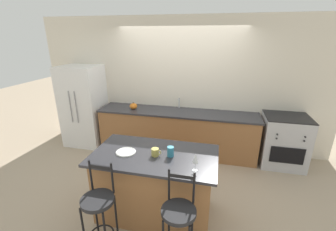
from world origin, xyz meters
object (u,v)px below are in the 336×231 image
object	(u,v)px
wine_glass	(195,159)
coffee_mug	(155,152)
bar_stool_far	(179,220)
dinner_plate	(126,152)
refrigerator	(84,106)
tumbler_cup	(171,152)
oven_range	(283,141)
bar_stool_near	(99,208)
pumpkin_decoration	(133,106)

from	to	relation	value
wine_glass	coffee_mug	distance (m)	0.57
bar_stool_far	coffee_mug	distance (m)	0.83
dinner_plate	refrigerator	bearing A→B (deg)	134.28
coffee_mug	tumbler_cup	distance (m)	0.19
bar_stool_far	tumbler_cup	size ratio (longest dim) A/B	8.54
refrigerator	oven_range	distance (m)	4.11
oven_range	bar_stool_near	distance (m)	3.43
bar_stool_near	dinner_plate	world-z (taller)	bar_stool_near
tumbler_cup	dinner_plate	bearing A→B (deg)	-175.70
tumbler_cup	bar_stool_far	bearing A→B (deg)	-70.37
tumbler_cup	wine_glass	bearing A→B (deg)	-36.55
refrigerator	dinner_plate	world-z (taller)	refrigerator
refrigerator	bar_stool_far	distance (m)	3.51
coffee_mug	pumpkin_decoration	xyz separation A→B (m)	(-0.98, 1.76, -0.01)
refrigerator	pumpkin_decoration	world-z (taller)	refrigerator
refrigerator	coffee_mug	bearing A→B (deg)	-39.80
bar_stool_far	wine_glass	xyz separation A→B (m)	(0.11, 0.39, 0.49)
bar_stool_near	dinner_plate	size ratio (longest dim) A/B	4.25
refrigerator	wine_glass	size ratio (longest dim) A/B	8.23
bar_stool_far	coffee_mug	size ratio (longest dim) A/B	8.54
tumbler_cup	pumpkin_decoration	distance (m)	2.09
bar_stool_near	wine_glass	distance (m)	1.17
oven_range	refrigerator	bearing A→B (deg)	-179.87
tumbler_cup	pumpkin_decoration	size ratio (longest dim) A/B	0.81
bar_stool_far	dinner_plate	bearing A→B (deg)	143.54
dinner_plate	coffee_mug	bearing A→B (deg)	2.16
refrigerator	pumpkin_decoration	distance (m)	1.17
wine_glass	refrigerator	bearing A→B (deg)	143.05
oven_range	tumbler_cup	distance (m)	2.55
coffee_mug	tumbler_cup	world-z (taller)	tumbler_cup
bar_stool_near	oven_range	bearing A→B (deg)	45.36
dinner_plate	coffee_mug	world-z (taller)	coffee_mug
refrigerator	pumpkin_decoration	xyz separation A→B (m)	(1.17, -0.02, 0.09)
wine_glass	tumbler_cup	xyz separation A→B (m)	(-0.33, 0.25, -0.09)
coffee_mug	bar_stool_near	bearing A→B (deg)	-125.30
wine_glass	pumpkin_decoration	bearing A→B (deg)	127.09
dinner_plate	tumbler_cup	distance (m)	0.58
wine_glass	tumbler_cup	size ratio (longest dim) A/B	1.67
refrigerator	coffee_mug	world-z (taller)	refrigerator
pumpkin_decoration	wine_glass	bearing A→B (deg)	-52.91
bar_stool_near	pumpkin_decoration	xyz separation A→B (m)	(-0.52, 2.41, 0.38)
wine_glass	tumbler_cup	bearing A→B (deg)	143.45
bar_stool_near	dinner_plate	distance (m)	0.72
dinner_plate	tumbler_cup	xyz separation A→B (m)	(0.58, 0.04, 0.05)
bar_stool_far	tumbler_cup	xyz separation A→B (m)	(-0.23, 0.64, 0.41)
coffee_mug	wine_glass	bearing A→B (deg)	-22.72
bar_stool_far	refrigerator	bearing A→B (deg)	136.90
dinner_plate	pumpkin_decoration	world-z (taller)	pumpkin_decoration
pumpkin_decoration	dinner_plate	bearing A→B (deg)	-71.65
refrigerator	oven_range	bearing A→B (deg)	0.13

